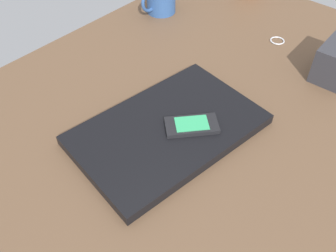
% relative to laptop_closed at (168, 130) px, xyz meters
% --- Properties ---
extents(desk_surface, '(1.20, 0.80, 0.03)m').
position_rel_laptop_closed_xyz_m(desk_surface, '(-0.09, -0.04, -0.03)').
color(desk_surface, brown).
rests_on(desk_surface, ground).
extents(laptop_closed, '(0.38, 0.27, 0.02)m').
position_rel_laptop_closed_xyz_m(laptop_closed, '(0.00, 0.00, 0.00)').
color(laptop_closed, black).
rests_on(laptop_closed, desk_surface).
extents(cell_phone_on_laptop, '(0.11, 0.10, 0.01)m').
position_rel_laptop_closed_xyz_m(cell_phone_on_laptop, '(-0.03, 0.04, 0.02)').
color(cell_phone_on_laptop, black).
rests_on(cell_phone_on_laptop, laptop_closed).
extents(key_ring, '(0.04, 0.04, 0.00)m').
position_rel_laptop_closed_xyz_m(key_ring, '(-0.43, -0.00, -0.01)').
color(key_ring, silver).
rests_on(key_ring, desk_surface).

